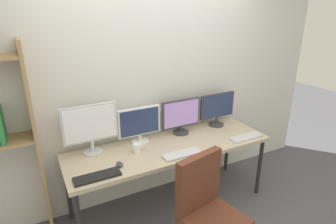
# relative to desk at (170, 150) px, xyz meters

# --- Properties ---
(wall_back) EXTENTS (4.52, 0.10, 2.60)m
(wall_back) POSITION_rel_desk_xyz_m (0.00, 0.42, 0.61)
(wall_back) COLOR silver
(wall_back) RESTS_ON ground_plane
(desk) EXTENTS (2.12, 0.68, 0.74)m
(desk) POSITION_rel_desk_xyz_m (0.00, 0.00, 0.00)
(desk) COLOR tan
(desk) RESTS_ON ground_plane
(monitor_far_left) EXTENTS (0.52, 0.18, 0.49)m
(monitor_far_left) POSITION_rel_desk_xyz_m (-0.74, 0.21, 0.33)
(monitor_far_left) COLOR silver
(monitor_far_left) RESTS_ON desk
(monitor_center_left) EXTENTS (0.45, 0.18, 0.38)m
(monitor_center_left) POSITION_rel_desk_xyz_m (-0.25, 0.21, 0.26)
(monitor_center_left) COLOR silver
(monitor_center_left) RESTS_ON desk
(monitor_center_right) EXTENTS (0.46, 0.18, 0.39)m
(monitor_center_right) POSITION_rel_desk_xyz_m (0.25, 0.21, 0.26)
(monitor_center_right) COLOR #38383D
(monitor_center_right) RESTS_ON desk
(monitor_far_right) EXTENTS (0.46, 0.18, 0.40)m
(monitor_far_right) POSITION_rel_desk_xyz_m (0.74, 0.21, 0.27)
(monitor_far_right) COLOR #38383D
(monitor_far_right) RESTS_ON desk
(keyboard_left) EXTENTS (0.39, 0.13, 0.02)m
(keyboard_left) POSITION_rel_desk_xyz_m (-0.81, -0.23, 0.06)
(keyboard_left) COLOR black
(keyboard_left) RESTS_ON desk
(keyboard_center) EXTENTS (0.37, 0.13, 0.02)m
(keyboard_center) POSITION_rel_desk_xyz_m (0.00, -0.23, 0.06)
(keyboard_center) COLOR silver
(keyboard_center) RESTS_ON desk
(keyboard_right) EXTENTS (0.37, 0.13, 0.02)m
(keyboard_right) POSITION_rel_desk_xyz_m (0.81, -0.23, 0.06)
(keyboard_right) COLOR silver
(keyboard_right) RESTS_ON desk
(computer_mouse) EXTENTS (0.06, 0.10, 0.03)m
(computer_mouse) POSITION_rel_desk_xyz_m (-0.59, -0.14, 0.07)
(computer_mouse) COLOR #38383D
(computer_mouse) RESTS_ON desk
(coffee_mug) EXTENTS (0.11, 0.08, 0.09)m
(coffee_mug) POSITION_rel_desk_xyz_m (-0.35, 0.02, 0.10)
(coffee_mug) COLOR white
(coffee_mug) RESTS_ON desk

